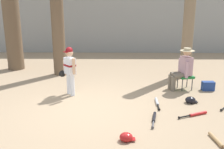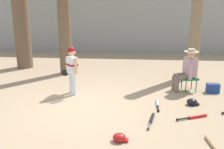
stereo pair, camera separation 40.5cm
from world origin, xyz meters
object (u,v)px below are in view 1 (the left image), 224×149
Objects in this scene: young_ballplayer at (69,68)px; bat_aluminum_silver at (157,102)px; batting_helmet_black at (190,100)px; folding_stool at (185,77)px; tree_behind_spectator at (189,20)px; batting_helmet_red at (126,137)px; bat_red_barrel at (196,114)px; bat_black_composite at (154,118)px; bat_wood_tan at (218,141)px; seated_spectator at (183,68)px; handbag_beside_stool at (208,86)px.

young_ballplayer is 1.81× the size of bat_aluminum_silver.
bat_aluminum_silver is at bearing -175.59° from batting_helmet_black.
young_ballplayer is 2.74× the size of folding_stool.
tree_behind_spectator is 14.47× the size of batting_helmet_black.
batting_helmet_red is at bearing -131.98° from batting_helmet_black.
young_ballplayer reaches higher than bat_aluminum_silver.
bat_aluminum_silver is at bearing 137.65° from bat_red_barrel.
tree_behind_spectator is 3.96m from bat_red_barrel.
bat_black_composite is 0.89× the size of bat_wood_tan.
young_ballplayer is 2.89m from batting_helmet_red.
seated_spectator is at bearing 88.32° from bat_wood_tan.
seated_spectator is (-0.52, -1.63, -1.23)m from tree_behind_spectator.
tree_behind_spectator reaches higher than folding_stool.
batting_helmet_black reaches higher than batting_helmet_red.
batting_helmet_red is at bearing -130.66° from handbag_beside_stool.
young_ballplayer is at bearing 140.84° from bat_wood_tan.
bat_wood_tan is 1.61m from batting_helmet_red.
batting_helmet_red is at bearing -116.01° from tree_behind_spectator.
seated_spectator is (-0.10, -0.02, 0.28)m from folding_stool.
young_ballplayer is at bearing -149.67° from tree_behind_spectator.
seated_spectator is at bearing 59.79° from batting_helmet_red.
batting_helmet_red is at bearing -114.89° from bat_aluminum_silver.
bat_aluminum_silver is at bearing 77.27° from bat_black_composite.
batting_helmet_red is (-1.61, 0.06, 0.04)m from bat_wood_tan.
batting_helmet_black reaches higher than bat_black_composite.
batting_helmet_black is 1.06× the size of batting_helmet_red.
tree_behind_spectator is 3.33× the size of young_ballplayer.
folding_stool is 0.29m from seated_spectator.
bat_red_barrel is at bearing -93.76° from seated_spectator.
young_ballplayer is 4.34× the size of batting_helmet_black.
bat_red_barrel is 1.92m from batting_helmet_red.
bat_aluminum_silver is 0.89× the size of bat_wood_tan.
bat_wood_tan is (3.04, -2.47, -0.71)m from young_ballplayer.
young_ballplayer is 3.93m from handbag_beside_stool.
bat_wood_tan is 1.91m from batting_helmet_black.
tree_behind_spectator is 6.02× the size of bat_aluminum_silver.
bat_red_barrel is at bearing -96.47° from batting_helmet_black.
bat_red_barrel is 0.88× the size of bat_wood_tan.
tree_behind_spectator is 6.14× the size of bat_red_barrel.
batting_helmet_black reaches higher than bat_wood_tan.
seated_spectator is 1.21m from batting_helmet_black.
bat_black_composite is at bearing 54.75° from batting_helmet_red.
bat_wood_tan is (0.99, -0.94, 0.00)m from bat_black_composite.
batting_helmet_red reaches higher than bat_wood_tan.
bat_wood_tan is at bearing -105.84° from handbag_beside_stool.
bat_wood_tan is at bearing -91.68° from seated_spectator.
tree_behind_spectator is 5.00m from bat_wood_tan.
bat_aluminum_silver is 2.00m from bat_wood_tan.
young_ballplayer is 3.17m from seated_spectator.
bat_black_composite is at bearing -117.84° from seated_spectator.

